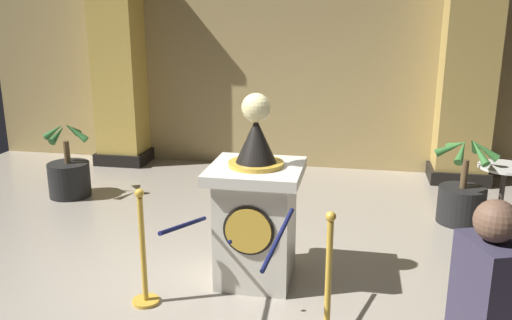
{
  "coord_description": "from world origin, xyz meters",
  "views": [
    {
      "loc": [
        1.18,
        -4.3,
        2.49
      ],
      "look_at": [
        0.29,
        0.31,
        1.19
      ],
      "focal_mm": 37.69,
      "sensor_mm": 36.0,
      "label": 1
    }
  ],
  "objects_px": {
    "potted_palm_left": "(69,175)",
    "potted_palm_right": "(462,197)",
    "pedestal_clock": "(256,211)",
    "cafe_table": "(503,187)",
    "stanchion_near": "(144,264)",
    "stanchion_far": "(328,295)"
  },
  "relations": [
    {
      "from": "stanchion_near",
      "to": "cafe_table",
      "type": "distance_m",
      "value": 4.34
    },
    {
      "from": "stanchion_far",
      "to": "potted_palm_left",
      "type": "xyz_separation_m",
      "value": [
        -3.74,
        2.74,
        -0.08
      ]
    },
    {
      "from": "potted_palm_right",
      "to": "cafe_table",
      "type": "distance_m",
      "value": 0.48
    },
    {
      "from": "stanchion_far",
      "to": "potted_palm_right",
      "type": "height_order",
      "value": "potted_palm_right"
    },
    {
      "from": "potted_palm_right",
      "to": "cafe_table",
      "type": "relative_size",
      "value": 1.52
    },
    {
      "from": "potted_palm_left",
      "to": "cafe_table",
      "type": "height_order",
      "value": "potted_palm_left"
    },
    {
      "from": "stanchion_near",
      "to": "pedestal_clock",
      "type": "bearing_deg",
      "value": 35.27
    },
    {
      "from": "potted_palm_right",
      "to": "cafe_table",
      "type": "bearing_deg",
      "value": 6.42
    },
    {
      "from": "stanchion_far",
      "to": "potted_palm_right",
      "type": "distance_m",
      "value": 3.09
    },
    {
      "from": "pedestal_clock",
      "to": "potted_palm_left",
      "type": "distance_m",
      "value": 3.58
    },
    {
      "from": "potted_palm_right",
      "to": "cafe_table",
      "type": "xyz_separation_m",
      "value": [
        0.46,
        0.05,
        0.14
      ]
    },
    {
      "from": "potted_palm_left",
      "to": "potted_palm_right",
      "type": "bearing_deg",
      "value": -0.01
    },
    {
      "from": "pedestal_clock",
      "to": "stanchion_near",
      "type": "distance_m",
      "value": 1.12
    },
    {
      "from": "pedestal_clock",
      "to": "stanchion_far",
      "type": "relative_size",
      "value": 1.7
    },
    {
      "from": "stanchion_far",
      "to": "cafe_table",
      "type": "bearing_deg",
      "value": 55.66
    },
    {
      "from": "pedestal_clock",
      "to": "cafe_table",
      "type": "bearing_deg",
      "value": 36.46
    },
    {
      "from": "pedestal_clock",
      "to": "stanchion_far",
      "type": "distance_m",
      "value": 1.16
    },
    {
      "from": "cafe_table",
      "to": "potted_palm_right",
      "type": "bearing_deg",
      "value": -173.58
    },
    {
      "from": "potted_palm_left",
      "to": "cafe_table",
      "type": "bearing_deg",
      "value": 0.51
    },
    {
      "from": "stanchion_near",
      "to": "potted_palm_right",
      "type": "xyz_separation_m",
      "value": [
        3.05,
        2.51,
        -0.05
      ]
    },
    {
      "from": "stanchion_near",
      "to": "stanchion_far",
      "type": "height_order",
      "value": "stanchion_near"
    },
    {
      "from": "pedestal_clock",
      "to": "cafe_table",
      "type": "height_order",
      "value": "pedestal_clock"
    }
  ]
}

